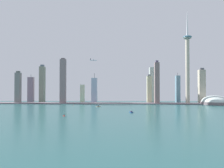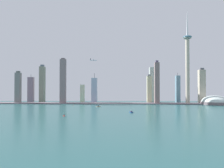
% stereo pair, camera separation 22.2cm
% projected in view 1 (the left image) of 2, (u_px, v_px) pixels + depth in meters
% --- Properties ---
extents(ground_plane, '(6000.00, 6000.00, 0.00)m').
position_uv_depth(ground_plane, '(88.00, 128.00, 325.43)').
color(ground_plane, '#275859').
extents(waterfront_pier, '(915.78, 57.96, 3.43)m').
position_uv_depth(waterfront_pier, '(108.00, 103.00, 829.99)').
color(waterfront_pier, slate).
rests_on(waterfront_pier, ground).
extents(observation_tower, '(33.28, 33.28, 364.11)m').
position_uv_depth(observation_tower, '(187.00, 61.00, 811.49)').
color(observation_tower, '#BDAD9A').
rests_on(observation_tower, ground).
extents(stadium_dome, '(103.07, 103.07, 46.88)m').
position_uv_depth(stadium_dome, '(215.00, 102.00, 794.84)').
color(stadium_dome, slate).
rests_on(stadium_dome, ground).
extents(skyscraper_0, '(17.00, 22.96, 126.56)m').
position_uv_depth(skyscraper_0, '(178.00, 89.00, 905.44)').
color(skyscraper_0, '#63889B').
rests_on(skyscraper_0, ground).
extents(skyscraper_1, '(20.48, 24.34, 163.09)m').
position_uv_depth(skyscraper_1, '(42.00, 84.00, 919.50)').
color(skyscraper_1, gray).
rests_on(skyscraper_1, ground).
extents(skyscraper_2, '(23.08, 13.79, 179.49)m').
position_uv_depth(skyscraper_2, '(63.00, 81.00, 830.40)').
color(skyscraper_2, gray).
rests_on(skyscraper_2, ground).
extents(skyscraper_3, '(25.21, 21.67, 142.83)m').
position_uv_depth(skyscraper_3, '(202.00, 86.00, 855.75)').
color(skyscraper_3, '#B3A893').
rests_on(skyscraper_3, ground).
extents(skyscraper_4, '(17.99, 21.35, 168.55)m').
position_uv_depth(skyscraper_4, '(157.00, 83.00, 819.81)').
color(skyscraper_4, slate).
rests_on(skyscraper_4, ground).
extents(skyscraper_5, '(24.67, 15.84, 119.95)m').
position_uv_depth(skyscraper_5, '(31.00, 90.00, 914.34)').
color(skyscraper_5, gray).
rests_on(skyscraper_5, ground).
extents(skyscraper_6, '(22.67, 24.04, 122.78)m').
position_uv_depth(skyscraper_6, '(94.00, 90.00, 873.23)').
color(skyscraper_6, '#9DADC6').
rests_on(skyscraper_6, ground).
extents(skyscraper_7, '(21.98, 23.70, 151.18)m').
position_uv_depth(skyscraper_7, '(152.00, 85.00, 916.15)').
color(skyscraper_7, '#B8C0B6').
rests_on(skyscraper_7, ground).
extents(skyscraper_8, '(17.24, 18.71, 76.46)m').
position_uv_depth(skyscraper_8, '(82.00, 93.00, 933.71)').
color(skyscraper_8, beige).
rests_on(skyscraper_8, ground).
extents(skyscraper_9, '(18.21, 20.81, 116.95)m').
position_uv_depth(skyscraper_9, '(149.00, 89.00, 865.87)').
color(skyscraper_9, beige).
rests_on(skyscraper_9, ground).
extents(skyscraper_10, '(20.13, 19.08, 130.18)m').
position_uv_depth(skyscraper_10, '(18.00, 88.00, 851.19)').
color(skyscraper_10, slate).
rests_on(skyscraper_10, ground).
extents(boat_0, '(14.71, 10.31, 11.23)m').
position_uv_depth(boat_0, '(98.00, 106.00, 690.28)').
color(boat_0, beige).
rests_on(boat_0, ground).
extents(boat_1, '(6.57, 8.03, 8.52)m').
position_uv_depth(boat_1, '(64.00, 115.00, 463.56)').
color(boat_1, '#A9261A').
rests_on(boat_1, ground).
extents(boat_2, '(8.90, 16.33, 9.03)m').
position_uv_depth(boat_2, '(131.00, 112.00, 529.52)').
color(boat_2, navy).
rests_on(boat_2, ground).
extents(channel_buoy_0, '(1.95, 1.95, 2.04)m').
position_uv_depth(channel_buoy_0, '(73.00, 106.00, 728.24)').
color(channel_buoy_0, '#E54C19').
rests_on(channel_buoy_0, ground).
extents(airplane, '(26.57, 23.07, 7.89)m').
position_uv_depth(airplane, '(93.00, 60.00, 814.63)').
color(airplane, silver).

